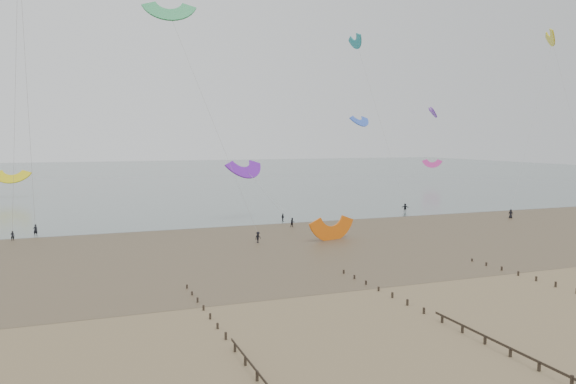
% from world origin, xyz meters
% --- Properties ---
extents(ground, '(500.00, 500.00, 0.00)m').
position_xyz_m(ground, '(0.00, 0.00, 0.00)').
color(ground, brown).
rests_on(ground, ground).
extents(sea_and_shore, '(500.00, 665.00, 0.03)m').
position_xyz_m(sea_and_shore, '(-4.08, 34.40, 0.01)').
color(sea_and_shore, '#475654').
rests_on(sea_and_shore, ground).
extents(groynes, '(72.16, 50.16, 1.00)m').
position_xyz_m(groynes, '(4.00, -19.05, 0.47)').
color(groynes, black).
rests_on(groynes, ground).
extents(kitesurfer_lead, '(0.56, 0.38, 1.52)m').
position_xyz_m(kitesurfer_lead, '(-33.52, 48.47, 0.76)').
color(kitesurfer_lead, black).
rests_on(kitesurfer_lead, ground).
extents(kitesurfers, '(113.97, 24.14, 1.88)m').
position_xyz_m(kitesurfers, '(27.02, 46.42, 0.85)').
color(kitesurfers, black).
rests_on(kitesurfers, ground).
extents(grounded_kite, '(8.35, 7.25, 3.93)m').
position_xyz_m(grounded_kite, '(12.03, 31.95, 0.00)').
color(grounded_kite, '#E25F0E').
rests_on(grounded_kite, ground).
extents(kites_airborne, '(260.27, 106.44, 39.64)m').
position_xyz_m(kites_airborne, '(-14.92, 83.88, 22.86)').
color(kites_airborne, blue).
rests_on(kites_airborne, ground).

